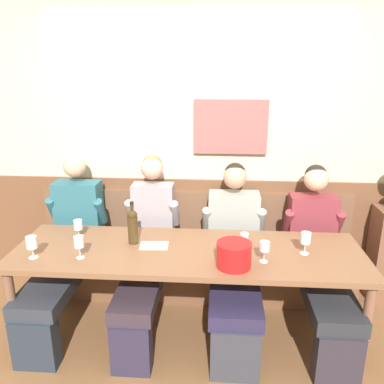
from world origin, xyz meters
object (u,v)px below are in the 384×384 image
wall_bench (194,265)px  wine_glass_mid_left (78,225)px  person_right_seat (234,250)px  water_tumbler_right (244,239)px  wine_glass_center_rear (32,244)px  wine_glass_right_end (79,243)px  dining_table (188,259)px  person_left_seat (147,245)px  wine_glass_by_bottle (306,239)px  person_center_left_seat (319,254)px  ice_bucket (234,255)px  person_center_right_seat (67,242)px  wine_glass_center_front (265,247)px  wine_bottle_amber_mid (133,225)px

wall_bench → wine_glass_mid_left: bearing=-151.2°
person_right_seat → water_tumbler_right: person_right_seat is taller
wall_bench → wine_glass_mid_left: 1.15m
wine_glass_center_rear → wine_glass_right_end: wine_glass_right_end is taller
dining_table → person_left_seat: 0.47m
wine_glass_by_bottle → water_tumbler_right: bearing=164.3°
person_center_left_seat → water_tumbler_right: person_center_left_seat is taller
person_left_seat → ice_bucket: person_left_seat is taller
wall_bench → person_center_left_seat: person_center_left_seat is taller
dining_table → ice_bucket: (0.33, -0.23, 0.16)m
person_center_right_seat → wine_glass_center_rear: person_center_right_seat is taller
dining_table → wine_glass_mid_left: size_ratio=17.87×
dining_table → person_right_seat: 0.47m
wine_glass_center_front → wine_glass_right_end: size_ratio=0.91×
person_center_left_seat → water_tumbler_right: size_ratio=13.49×
wall_bench → wine_glass_center_rear: wall_bench is taller
person_left_seat → person_center_left_seat: bearing=-0.3°
water_tumbler_right → wall_bench: bearing=128.6°
person_center_right_seat → wine_glass_by_bottle: 1.92m
ice_bucket → wine_glass_center_rear: ice_bucket is taller
person_center_right_seat → wine_glass_center_rear: bearing=-93.8°
ice_bucket → wine_bottle_amber_mid: wine_bottle_amber_mid is taller
dining_table → water_tumbler_right: water_tumbler_right is taller
person_center_right_seat → person_right_seat: (1.39, -0.00, -0.02)m
dining_table → person_right_seat: bearing=40.8°
person_center_right_seat → wine_glass_mid_left: 0.31m
person_right_seat → wine_glass_center_rear: person_right_seat is taller
wall_bench → wine_glass_center_rear: 1.48m
ice_bucket → wine_glass_right_end: size_ratio=1.43×
person_center_left_seat → wine_glass_mid_left: size_ratio=8.74×
wine_glass_center_front → wine_glass_right_end: bearing=-178.4°
wine_bottle_amber_mid → water_tumbler_right: wine_bottle_amber_mid is taller
person_center_right_seat → wine_glass_center_front: size_ratio=8.87×
person_left_seat → person_right_seat: bearing=0.6°
person_left_seat → wine_glass_mid_left: size_ratio=9.18×
wine_glass_right_end → water_tumbler_right: wine_glass_right_end is taller
wall_bench → person_center_right_seat: size_ratio=2.16×
person_right_seat → wine_glass_center_front: bearing=-67.7°
person_center_left_seat → wine_glass_right_end: (-1.77, -0.47, 0.25)m
person_left_seat → person_center_left_seat: size_ratio=1.05×
wine_glass_center_rear → wine_glass_center_front: bearing=2.1°
wall_bench → water_tumbler_right: 0.85m
wine_glass_center_front → person_center_right_seat: bearing=163.9°
wall_bench → wine_glass_center_front: size_ratio=19.18×
wine_glass_center_rear → water_tumbler_right: wine_glass_center_rear is taller
person_right_seat → wine_glass_by_bottle: (0.49, -0.31, 0.26)m
wine_glass_mid_left → ice_bucket: bearing=-17.9°
person_left_seat → person_right_seat: (0.71, 0.01, -0.02)m
person_right_seat → person_left_seat: bearing=-179.4°
wine_bottle_amber_mid → wine_glass_center_rear: size_ratio=2.07×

